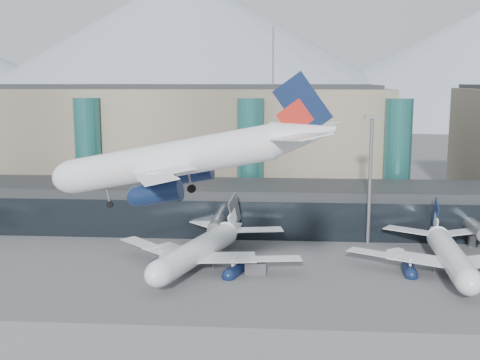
# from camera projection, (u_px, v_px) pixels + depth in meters

# --- Properties ---
(ground) EXTENTS (900.00, 900.00, 0.00)m
(ground) POSITION_uv_depth(u_px,v_px,m) (178.00, 343.00, 75.15)
(ground) COLOR #515154
(ground) RESTS_ON ground
(concourse) EXTENTS (170.00, 27.00, 10.00)m
(concourse) POSITION_uv_depth(u_px,v_px,m) (223.00, 207.00, 131.09)
(concourse) COLOR black
(concourse) RESTS_ON ground
(terminal_main) EXTENTS (130.00, 30.00, 31.00)m
(terminal_main) POSITION_uv_depth(u_px,v_px,m) (143.00, 143.00, 162.83)
(terminal_main) COLOR gray
(terminal_main) RESTS_ON ground
(teal_towers) EXTENTS (116.40, 19.40, 46.00)m
(teal_towers) POSITION_uv_depth(u_px,v_px,m) (169.00, 156.00, 146.64)
(teal_towers) COLOR #246663
(teal_towers) RESTS_ON ground
(mountain_ridge) EXTENTS (910.00, 400.00, 110.00)m
(mountain_ridge) POSITION_uv_depth(u_px,v_px,m) (288.00, 60.00, 440.05)
(mountain_ridge) COLOR gray
(mountain_ridge) RESTS_ON ground
(lightmast_mid) EXTENTS (3.00, 1.20, 25.60)m
(lightmast_mid) POSITION_uv_depth(u_px,v_px,m) (370.00, 173.00, 117.83)
(lightmast_mid) COLOR slate
(lightmast_mid) RESTS_ON ground
(hero_jet) EXTENTS (31.42, 31.42, 10.20)m
(hero_jet) POSITION_uv_depth(u_px,v_px,m) (198.00, 148.00, 60.33)
(hero_jet) COLOR silver
(hero_jet) RESTS_ON ground
(jet_parked_mid) EXTENTS (35.36, 37.32, 11.99)m
(jet_parked_mid) POSITION_uv_depth(u_px,v_px,m) (206.00, 239.00, 106.33)
(jet_parked_mid) COLOR silver
(jet_parked_mid) RESTS_ON ground
(jet_parked_right) EXTENTS (35.85, 35.19, 11.57)m
(jet_parked_right) POSITION_uv_depth(u_px,v_px,m) (448.00, 245.00, 103.42)
(jet_parked_right) COLOR silver
(jet_parked_right) RESTS_ON ground
(veh_b) EXTENTS (1.88, 2.52, 1.30)m
(veh_b) POSITION_uv_depth(u_px,v_px,m) (181.00, 249.00, 113.90)
(veh_b) COLOR gold
(veh_b) RESTS_ON ground
(veh_c) EXTENTS (3.68, 2.15, 1.97)m
(veh_c) POSITION_uv_depth(u_px,v_px,m) (255.00, 268.00, 101.64)
(veh_c) COLOR #454549
(veh_c) RESTS_ON ground
(veh_d) EXTENTS (3.31, 2.96, 1.68)m
(veh_d) POSITION_uv_depth(u_px,v_px,m) (395.00, 254.00, 110.27)
(veh_d) COLOR silver
(veh_d) RESTS_ON ground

